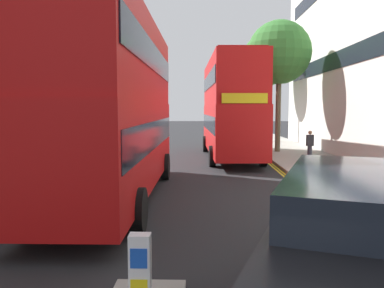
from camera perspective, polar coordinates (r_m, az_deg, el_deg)
The scene contains 11 objects.
sidewalk_right at distance 17.54m, azimuth 20.53°, elevation -4.20°, with size 4.00×80.00×0.14m, color #9E9991.
sidewalk_left at distance 18.14m, azimuth -22.27°, elevation -3.96°, with size 4.00×80.00×0.14m, color #9E9991.
kerb_line_outer at distance 15.08m, azimuth 15.40°, elevation -5.81°, with size 0.10×56.00×0.01m, color yellow.
kerb_line_inner at distance 15.04m, azimuth 14.80°, elevation -5.83°, with size 0.10×56.00×0.01m, color yellow.
keep_left_bollard at distance 5.42m, azimuth -7.62°, elevation -19.07°, with size 0.36×0.28×1.11m.
double_decker_bus_away at distance 12.32m, azimuth -11.29°, elevation 6.00°, with size 2.84×10.82×5.64m.
double_decker_bus_oncoming at distance 22.35m, azimuth 5.65°, elevation 5.67°, with size 3.14×10.90×5.64m.
taxi_minivan at distance 4.81m, azimuth 24.32°, elevation -16.80°, with size 3.33×5.16×2.12m.
pedestrian_far at distance 20.22m, azimuth 16.93°, elevation -0.28°, with size 0.34×0.22×1.62m.
street_tree_near at distance 25.31m, azimuth 12.71°, elevation 12.94°, with size 3.94×3.94×8.17m.
street_tree_far at distance 33.05m, azimuth 10.97°, elevation 12.00°, with size 4.22×4.22×8.80m.
Camera 1 is at (0.82, -0.37, 2.83)m, focal length 36.28 mm.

